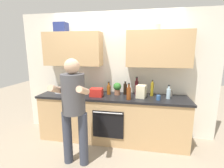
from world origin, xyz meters
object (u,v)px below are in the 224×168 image
object	(u,v)px
potted_herb	(117,88)
grocery_bag_crisps	(96,92)
bottle_soda	(75,87)
cup_stoneware	(170,94)
grocery_bag_rice	(141,91)
bottle_vinegar	(129,93)
cup_tea	(158,98)
cup_ceramic	(97,91)
mixing_bowl	(62,90)
bottle_water	(168,93)
knife_block	(70,90)
bottle_soy	(125,89)
bottle_syrup	(109,90)
person_standing	(74,104)
bottle_oil	(152,89)
bottle_wine	(137,87)
bottle_juice	(80,90)

from	to	relation	value
potted_herb	grocery_bag_crisps	size ratio (longest dim) A/B	1.03
bottle_soda	grocery_bag_crisps	distance (m)	0.50
cup_stoneware	grocery_bag_rice	xyz separation A→B (m)	(-0.54, -0.22, 0.07)
bottle_vinegar	cup_tea	distance (m)	0.52
cup_stoneware	cup_ceramic	bearing A→B (deg)	-177.31
mixing_bowl	grocery_bag_rice	xyz separation A→B (m)	(1.61, -0.08, 0.07)
bottle_water	grocery_bag_rice	size ratio (longest dim) A/B	1.09
bottle_soda	bottle_vinegar	bearing A→B (deg)	-11.79
knife_block	grocery_bag_crisps	bearing A→B (deg)	1.91
bottle_soy	bottle_water	bearing A→B (deg)	-11.08
cup_tea	bottle_syrup	bearing A→B (deg)	167.30
person_standing	bottle_vinegar	bearing A→B (deg)	39.58
bottle_soda	knife_block	xyz separation A→B (m)	(-0.05, -0.14, -0.02)
bottle_water	grocery_bag_crisps	size ratio (longest dim) A/B	1.08
cup_ceramic	cup_tea	xyz separation A→B (m)	(1.19, -0.25, -0.00)
bottle_water	bottle_vinegar	bearing A→B (deg)	-165.08
grocery_bag_crisps	bottle_soy	bearing A→B (deg)	24.24
bottle_oil	cup_stoneware	bearing A→B (deg)	12.30
bottle_vinegar	knife_block	size ratio (longest dim) A/B	1.14
person_standing	cup_ceramic	world-z (taller)	person_standing
bottle_wine	bottle_syrup	distance (m)	0.55
bottle_wine	bottle_vinegar	xyz separation A→B (m)	(-0.12, -0.36, -0.03)
mixing_bowl	potted_herb	xyz separation A→B (m)	(1.15, 0.03, 0.09)
bottle_wine	cup_tea	distance (m)	0.50
bottle_soy	bottle_water	distance (m)	0.81
knife_block	mixing_bowl	bearing A→B (deg)	146.99
mixing_bowl	cup_stoneware	bearing A→B (deg)	3.69
bottle_syrup	potted_herb	world-z (taller)	bottle_syrup
bottle_vinegar	person_standing	bearing A→B (deg)	-140.42
potted_herb	cup_ceramic	bearing A→B (deg)	174.32
bottle_soy	knife_block	world-z (taller)	same
bottle_soda	grocery_bag_crisps	size ratio (longest dim) A/B	1.30
bottle_oil	cup_ceramic	size ratio (longest dim) A/B	3.21
bottle_soy	cup_tea	xyz separation A→B (m)	(0.61, -0.27, -0.07)
bottle_wine	cup_tea	world-z (taller)	bottle_wine
bottle_syrup	bottle_water	distance (m)	1.11
cup_ceramic	grocery_bag_rice	bearing A→B (deg)	-9.99
cup_tea	mixing_bowl	distance (m)	1.92
bottle_juice	cup_ceramic	bearing A→B (deg)	24.47
mixing_bowl	knife_block	world-z (taller)	knife_block
bottle_water	grocery_bag_crisps	distance (m)	1.31
cup_ceramic	grocery_bag_crisps	bearing A→B (deg)	-74.96
bottle_water	cup_tea	bearing A→B (deg)	-148.03
bottle_syrup	potted_herb	xyz separation A→B (m)	(0.17, 0.00, 0.04)
bottle_syrup	grocery_bag_rice	xyz separation A→B (m)	(0.63, -0.11, 0.02)
bottle_oil	bottle_water	xyz separation A→B (m)	(0.28, -0.13, -0.03)
person_standing	bottle_wine	size ratio (longest dim) A/B	4.71
bottle_syrup	bottle_juice	bearing A→B (deg)	-170.57
bottle_wine	bottle_water	size ratio (longest dim) A/B	1.39
bottle_water	bottle_soda	bearing A→B (deg)	178.56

